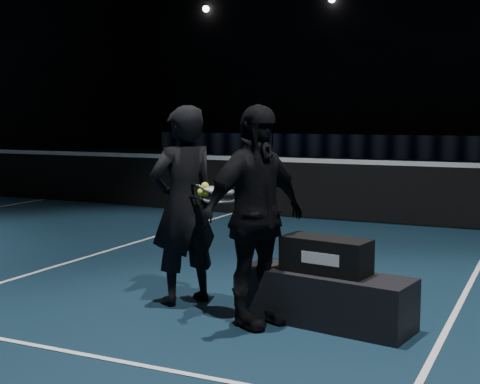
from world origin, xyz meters
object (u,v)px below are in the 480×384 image
object	(u,v)px
racket_lower	(219,200)
racket_upper	(219,190)
player_bench	(325,298)
player_b	(255,216)
player_a	(183,205)
tennis_balls	(203,191)
racket_bag	(326,255)

from	to	relation	value
racket_lower	racket_upper	distance (m)	0.10
player_bench	player_b	size ratio (longest dim) A/B	0.80
player_bench	player_b	bearing A→B (deg)	-144.23
racket_upper	player_a	bearing A→B (deg)	-178.29
racket_lower	tennis_balls	distance (m)	0.21
racket_bag	racket_lower	bearing A→B (deg)	-163.72
player_a	racket_lower	world-z (taller)	player_a
racket_bag	player_a	world-z (taller)	player_a
racket_bag	tennis_balls	xyz separation A→B (m)	(-1.05, -0.04, 0.45)
racket_bag	player_b	size ratio (longest dim) A/B	0.40
racket_bag	player_a	bearing A→B (deg)	-172.92
racket_bag	racket_upper	bearing A→B (deg)	-167.44
player_a	tennis_balls	distance (m)	0.29
player_bench	racket_upper	distance (m)	1.21
player_a	racket_bag	bearing A→B (deg)	118.72
player_b	racket_upper	xyz separation A→B (m)	(-0.41, 0.19, 0.16)
player_bench	racket_lower	distance (m)	1.14
racket_bag	racket_lower	world-z (taller)	racket_lower
racket_bag	racket_lower	xyz separation A→B (m)	(-0.87, -0.11, 0.39)
racket_bag	racket_upper	size ratio (longest dim) A/B	1.00
player_bench	racket_upper	world-z (taller)	racket_upper
racket_bag	tennis_balls	distance (m)	1.14
player_b	racket_lower	distance (m)	0.41
racket_lower	player_bench	bearing A→B (deg)	27.28
player_b	tennis_balls	world-z (taller)	player_b
player_a	player_b	world-z (taller)	same
player_b	racket_upper	distance (m)	0.48
player_bench	player_a	size ratio (longest dim) A/B	0.80
player_bench	racket_bag	world-z (taller)	racket_bag
player_bench	player_a	xyz separation A→B (m)	(-1.29, 0.05, 0.64)
player_bench	tennis_balls	xyz separation A→B (m)	(-1.05, -0.04, 0.79)
racket_bag	player_b	xyz separation A→B (m)	(-0.49, -0.25, 0.31)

